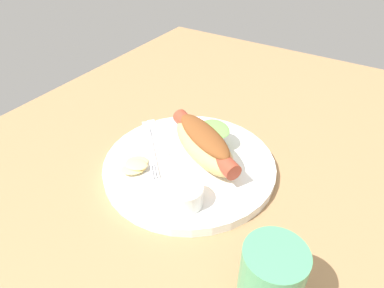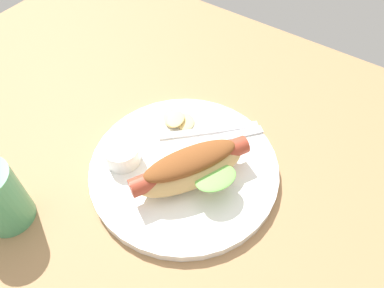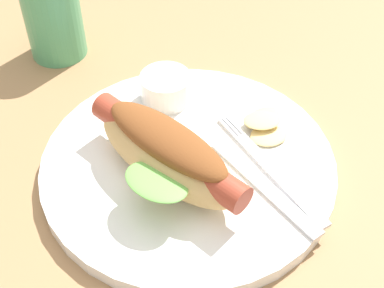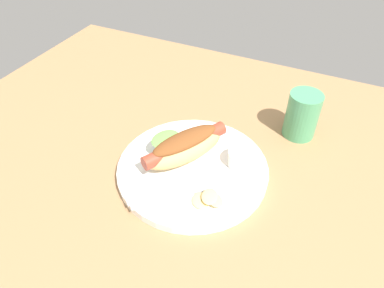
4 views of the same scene
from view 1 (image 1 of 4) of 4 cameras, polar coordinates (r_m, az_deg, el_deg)
ground_plane at (r=58.61cm, az=1.81°, el=-5.69°), size 120.00×90.00×1.80cm
plate at (r=58.32cm, az=-0.60°, el=-3.70°), size 28.56×28.56×1.60cm
hot_dog at (r=57.05cm, az=1.99°, el=0.22°), size 13.90×17.09×5.82cm
sauce_ramekin at (r=50.10cm, az=-1.26°, el=-8.37°), size 5.39×5.39×3.12cm
fork at (r=61.45cm, az=-6.95°, el=-0.38°), size 12.48×12.18×0.40cm
knife at (r=62.59cm, az=-5.45°, el=0.50°), size 10.08×11.56×0.36cm
chips_pile at (r=57.16cm, az=-9.23°, el=-3.41°), size 6.81×5.72×1.28cm
drinking_cup at (r=40.38cm, az=12.65°, el=-21.22°), size 6.75×6.75×10.00cm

